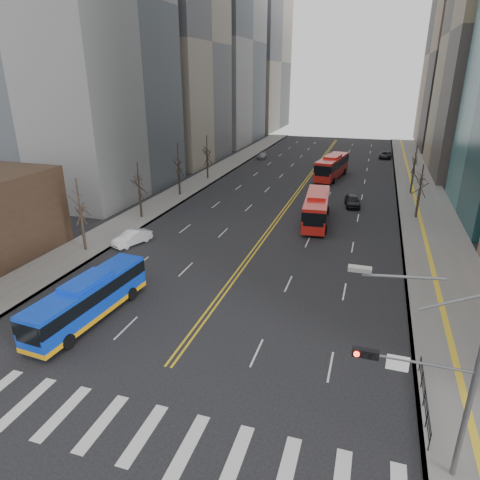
{
  "coord_description": "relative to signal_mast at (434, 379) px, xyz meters",
  "views": [
    {
      "loc": [
        10.5,
        -13.83,
        16.38
      ],
      "look_at": [
        1.14,
        15.76,
        4.35
      ],
      "focal_mm": 32.0,
      "sensor_mm": 36.0,
      "label": 1
    }
  ],
  "objects": [
    {
      "name": "office_towers",
      "position": [
        -13.64,
        66.51,
        19.07
      ],
      "size": [
        83.0,
        134.0,
        58.0
      ],
      "color": "gray",
      "rests_on": "ground"
    },
    {
      "name": "red_bus_far",
      "position": [
        -10.04,
        57.04,
        -2.74
      ],
      "size": [
        4.53,
        12.36,
        3.81
      ],
      "color": "red",
      "rests_on": "ground"
    },
    {
      "name": "sidewalk_right",
      "position": [
        3.73,
        43.0,
        -4.78
      ],
      "size": [
        7.0,
        130.0,
        0.15
      ],
      "primitive_type": "cube",
      "color": "gray",
      "rests_on": "ground"
    },
    {
      "name": "sidewalk_left",
      "position": [
        -30.27,
        43.0,
        -4.78
      ],
      "size": [
        5.0,
        130.0,
        0.15
      ],
      "primitive_type": "cube",
      "color": "gray",
      "rests_on": "ground"
    },
    {
      "name": "blue_bus",
      "position": [
        -21.51,
        6.33,
        -3.2
      ],
      "size": [
        3.1,
        10.87,
        3.16
      ],
      "color": "blue",
      "rests_on": "ground"
    },
    {
      "name": "car_dark_mid",
      "position": [
        -5.52,
        40.84,
        -4.1
      ],
      "size": [
        2.48,
        4.67,
        1.51
      ],
      "primitive_type": "imported",
      "rotation": [
        0.0,
        0.0,
        0.16
      ],
      "color": "black",
      "rests_on": "ground"
    },
    {
      "name": "pedestrian_railing",
      "position": [
        0.53,
        4.0,
        -4.03
      ],
      "size": [
        0.06,
        6.06,
        1.02
      ],
      "color": "black",
      "rests_on": "sidewalk_right"
    },
    {
      "name": "centerline",
      "position": [
        -13.77,
        53.0,
        -4.85
      ],
      "size": [
        0.55,
        100.0,
        0.01
      ],
      "color": "gold",
      "rests_on": "ground"
    },
    {
      "name": "red_bus_near",
      "position": [
        -9.19,
        32.64,
        -2.89
      ],
      "size": [
        3.5,
        11.3,
        3.53
      ],
      "color": "red",
      "rests_on": "ground"
    },
    {
      "name": "crosswalk",
      "position": [
        -13.77,
        -2.0,
        -4.85
      ],
      "size": [
        26.7,
        4.0,
        0.01
      ],
      "color": "silver",
      "rests_on": "ground"
    },
    {
      "name": "signal_mast",
      "position": [
        0.0,
        0.0,
        0.0
      ],
      "size": [
        5.37,
        0.37,
        9.39
      ],
      "color": "slate",
      "rests_on": "ground"
    },
    {
      "name": "ground",
      "position": [
        -13.77,
        -2.0,
        -4.86
      ],
      "size": [
        220.0,
        220.0,
        0.0
      ],
      "primitive_type": "plane",
      "color": "black"
    },
    {
      "name": "car_silver",
      "position": [
        -25.93,
        71.06,
        -4.26
      ],
      "size": [
        2.21,
        4.31,
        1.2
      ],
      "primitive_type": "imported",
      "rotation": [
        0.0,
        0.0,
        0.13
      ],
      "color": "gray",
      "rests_on": "ground"
    },
    {
      "name": "car_dark_far",
      "position": [
        -1.27,
        78.92,
        -4.19
      ],
      "size": [
        2.75,
        5.04,
        1.34
      ],
      "primitive_type": "imported",
      "rotation": [
        0.0,
        0.0,
        -0.11
      ],
      "color": "black",
      "rests_on": "ground"
    },
    {
      "name": "street_trees",
      "position": [
        -20.94,
        32.55,
        0.02
      ],
      "size": [
        35.2,
        47.2,
        7.6
      ],
      "color": "black",
      "rests_on": "ground"
    },
    {
      "name": "car_white",
      "position": [
        -26.27,
        19.97,
        -4.14
      ],
      "size": [
        2.94,
        4.58,
        1.42
      ],
      "primitive_type": "imported",
      "rotation": [
        0.0,
        0.0,
        -0.36
      ],
      "color": "white",
      "rests_on": "ground"
    }
  ]
}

